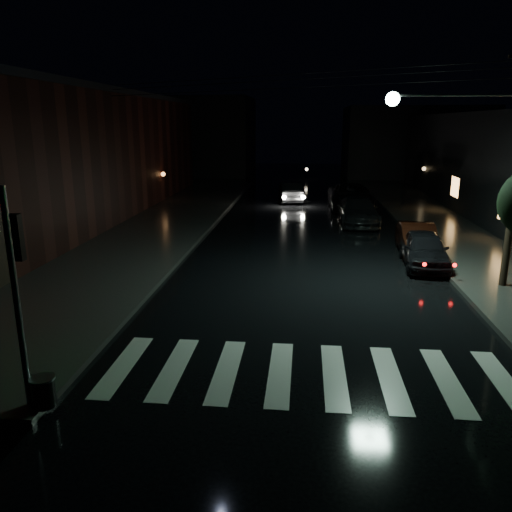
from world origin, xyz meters
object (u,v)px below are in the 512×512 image
(parked_car_c, at_px, (358,211))
(parked_car_d, at_px, (351,197))
(oncoming_car, at_px, (290,192))
(parked_car_b, at_px, (417,239))
(parked_car_a, at_px, (424,249))

(parked_car_c, xyz_separation_m, parked_car_d, (0.00, 4.65, 0.09))
(parked_car_c, relative_size, parked_car_d, 0.85)
(oncoming_car, bearing_deg, parked_car_b, 105.18)
(parked_car_c, bearing_deg, oncoming_car, 117.26)
(oncoming_car, bearing_deg, parked_car_a, 102.58)
(parked_car_b, xyz_separation_m, oncoming_car, (-5.74, 14.20, 0.03))
(parked_car_c, height_order, parked_car_d, parked_car_d)
(parked_car_d, bearing_deg, oncoming_car, 142.72)
(parked_car_b, height_order, parked_car_d, parked_car_d)
(parked_car_d, relative_size, oncoming_car, 1.41)
(parked_car_a, bearing_deg, oncoming_car, 113.76)
(parked_car_d, xyz_separation_m, oncoming_car, (-3.94, 2.96, -0.13))
(parked_car_c, distance_m, parked_car_d, 4.65)
(oncoming_car, bearing_deg, parked_car_c, 110.52)
(parked_car_d, bearing_deg, parked_car_c, -90.33)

